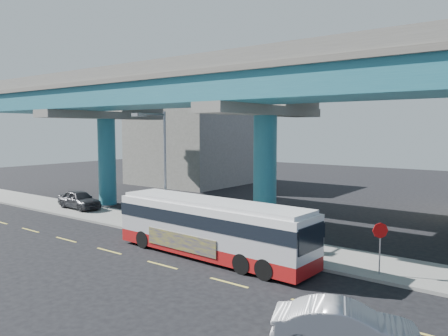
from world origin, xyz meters
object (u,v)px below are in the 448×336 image
Objects in this scene: transit_bus at (211,226)px; sedan at (345,328)px; street_lamp at (158,155)px; stop_sign at (380,238)px; parked_car at (79,199)px.

transit_bus is 2.57× the size of sedan.
street_lamp is (-14.15, 6.26, 4.30)m from sedan.
sedan is 16.06m from street_lamp.
transit_bus is 6.20m from street_lamp.
transit_bus reaches higher than sedan.
stop_sign is (-1.22, 6.99, 1.10)m from sedan.
parked_car is at bearing 168.56° from street_lamp.
parked_car is 24.45m from stop_sign.
stop_sign is at bearing -90.14° from parked_car.
sedan is (9.11, -4.99, -0.91)m from transit_bus.
stop_sign is (7.89, 2.00, 0.19)m from transit_bus.
street_lamp reaches higher than stop_sign.
stop_sign reaches higher than parked_car.
street_lamp is at bearing -97.86° from parked_car.
parked_car is 12.39m from street_lamp.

